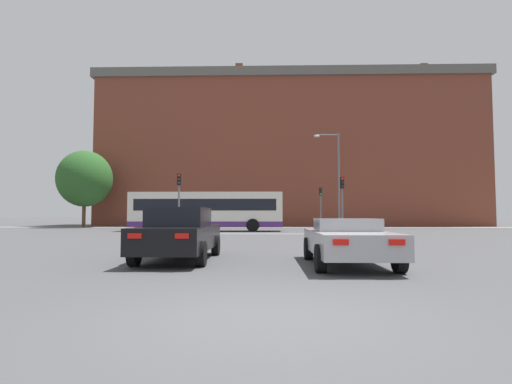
# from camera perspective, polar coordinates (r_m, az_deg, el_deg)

# --- Properties ---
(ground_plane) EXTENTS (400.00, 400.00, 0.00)m
(ground_plane) POSITION_cam_1_polar(r_m,az_deg,el_deg) (5.26, 0.99, -17.53)
(ground_plane) COLOR #474749
(stop_line_strip) EXTENTS (8.87, 0.30, 0.01)m
(stop_line_strip) POSITION_cam_1_polar(r_m,az_deg,el_deg) (27.35, 1.38, -6.00)
(stop_line_strip) COLOR silver
(stop_line_strip) RESTS_ON ground_plane
(far_pavement) EXTENTS (69.86, 2.50, 0.01)m
(far_pavement) POSITION_cam_1_polar(r_m,az_deg,el_deg) (41.61, 1.41, -5.07)
(far_pavement) COLOR gray
(far_pavement) RESTS_ON ground_plane
(brick_civic_building) EXTENTS (46.16, 11.20, 20.15)m
(brick_civic_building) POSITION_cam_1_polar(r_m,az_deg,el_deg) (50.82, 4.63, 5.65)
(brick_civic_building) COLOR brown
(brick_civic_building) RESTS_ON ground_plane
(car_saloon_left) EXTENTS (1.92, 4.62, 1.51)m
(car_saloon_left) POSITION_cam_1_polar(r_m,az_deg,el_deg) (11.71, -10.80, -5.82)
(car_saloon_left) COLOR black
(car_saloon_left) RESTS_ON ground_plane
(car_roadster_right) EXTENTS (1.99, 4.34, 1.20)m
(car_roadster_right) POSITION_cam_1_polar(r_m,az_deg,el_deg) (10.60, 12.95, -6.78)
(car_roadster_right) COLOR #9E9EA3
(car_roadster_right) RESTS_ON ground_plane
(bus_crossing_lead) EXTENTS (12.02, 2.73, 3.08)m
(bus_crossing_lead) POSITION_cam_1_polar(r_m,az_deg,el_deg) (32.19, -7.03, -2.62)
(bus_crossing_lead) COLOR silver
(bus_crossing_lead) RESTS_ON ground_plane
(traffic_light_near_left) EXTENTS (0.26, 0.31, 4.18)m
(traffic_light_near_left) POSITION_cam_1_polar(r_m,az_deg,el_deg) (28.47, -10.95, -0.17)
(traffic_light_near_left) COLOR slate
(traffic_light_near_left) RESTS_ON ground_plane
(traffic_light_near_right) EXTENTS (0.26, 0.31, 3.94)m
(traffic_light_near_right) POSITION_cam_1_polar(r_m,az_deg,el_deg) (28.46, 12.21, -0.46)
(traffic_light_near_right) COLOR slate
(traffic_light_near_right) RESTS_ON ground_plane
(traffic_light_far_right) EXTENTS (0.26, 0.31, 4.11)m
(traffic_light_far_right) POSITION_cam_1_polar(r_m,az_deg,el_deg) (41.46, 9.23, -1.22)
(traffic_light_far_right) COLOR slate
(traffic_light_far_right) RESTS_ON ground_plane
(street_lamp_junction) EXTENTS (2.15, 0.36, 8.22)m
(street_lamp_junction) POSITION_cam_1_polar(r_m,az_deg,el_deg) (34.26, 11.19, 2.89)
(street_lamp_junction) COLOR slate
(street_lamp_junction) RESTS_ON ground_plane
(pedestrian_waiting) EXTENTS (0.44, 0.30, 1.65)m
(pedestrian_waiting) POSITION_cam_1_polar(r_m,az_deg,el_deg) (41.56, -4.68, -3.74)
(pedestrian_waiting) COLOR brown
(pedestrian_waiting) RESTS_ON ground_plane
(tree_by_building) EXTENTS (5.60, 5.60, 8.04)m
(tree_by_building) POSITION_cam_1_polar(r_m,az_deg,el_deg) (45.52, -23.27, 1.76)
(tree_by_building) COLOR #4C3823
(tree_by_building) RESTS_ON ground_plane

